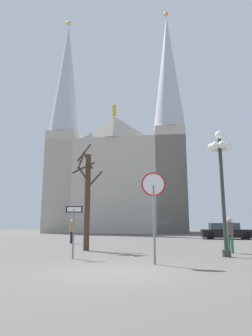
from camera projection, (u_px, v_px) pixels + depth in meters
ground_plane at (118, 271)px, 8.53m from camera, size 120.00×120.00×0.00m
cathedral at (119, 170)px, 47.10m from camera, size 22.08×15.51×35.84m
stop_sign at (154, 198)px, 10.43m from camera, size 0.88×0.08×3.26m
one_way_arrow_sign at (74, 224)px, 11.86m from camera, size 0.69×0.09×2.12m
street_lamp at (221, 164)px, 13.02m from camera, size 1.09×1.09×5.62m
bare_tree at (87, 196)px, 15.64m from camera, size 1.76×1.55×5.97m
parked_car_near_black at (226, 231)px, 26.34m from camera, size 4.64×2.08×1.45m
pedestrian_walking at (72, 229)px, 20.62m from camera, size 0.32×0.32×1.67m
pedestrian_standing at (230, 231)px, 14.03m from camera, size 0.32×0.32×1.70m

